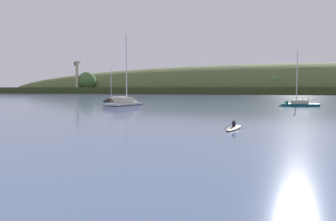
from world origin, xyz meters
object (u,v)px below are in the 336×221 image
at_px(dockside_crane, 77,77).
at_px(sailboat_near_mooring, 111,101).
at_px(sailboat_far_left, 127,106).
at_px(sailboat_outer_reach, 295,105).
at_px(canoe_with_paddler, 234,128).

bearing_deg(dockside_crane, sailboat_near_mooring, -3.93).
relative_size(sailboat_near_mooring, sailboat_far_left, 0.66).
bearing_deg(sailboat_far_left, sailboat_near_mooring, 46.11).
bearing_deg(dockside_crane, sailboat_far_left, -4.34).
relative_size(sailboat_far_left, sailboat_outer_reach, 1.26).
distance_m(sailboat_near_mooring, sailboat_outer_reach, 46.57).
bearing_deg(canoe_with_paddler, sailboat_outer_reach, 175.94).
bearing_deg(sailboat_far_left, dockside_crane, 48.42).
distance_m(sailboat_near_mooring, sailboat_far_left, 26.71).
relative_size(sailboat_outer_reach, canoe_with_paddler, 2.69).
xyz_separation_m(sailboat_near_mooring, sailboat_far_left, (13.64, -22.97, 0.19)).
bearing_deg(sailboat_outer_reach, sailboat_near_mooring, -21.01).
relative_size(sailboat_near_mooring, sailboat_outer_reach, 0.84).
height_order(dockside_crane, canoe_with_paddler, dockside_crane).
bearing_deg(sailboat_near_mooring, sailboat_outer_reach, 81.88).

